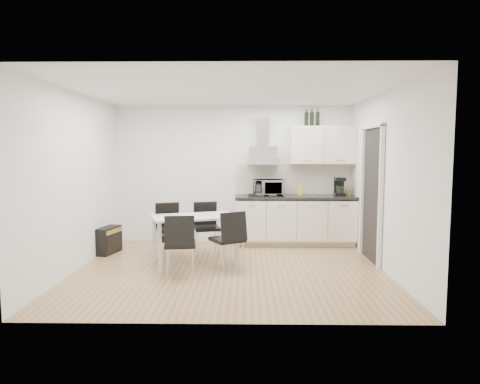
% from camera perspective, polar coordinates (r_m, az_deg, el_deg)
% --- Properties ---
extents(ground, '(4.50, 4.50, 0.00)m').
position_cam_1_polar(ground, '(6.42, -1.38, -10.28)').
color(ground, tan).
rests_on(ground, ground).
extents(wall_back, '(4.50, 0.10, 2.60)m').
position_cam_1_polar(wall_back, '(8.19, -0.85, 2.38)').
color(wall_back, white).
rests_on(wall_back, ground).
extents(wall_front, '(4.50, 0.10, 2.60)m').
position_cam_1_polar(wall_front, '(4.21, -2.51, -0.61)').
color(wall_front, white).
rests_on(wall_front, ground).
extents(wall_left, '(0.10, 4.00, 2.60)m').
position_cam_1_polar(wall_left, '(6.68, -21.09, 1.30)').
color(wall_left, white).
rests_on(wall_left, ground).
extents(wall_right, '(0.10, 4.00, 2.60)m').
position_cam_1_polar(wall_right, '(6.51, 18.81, 1.27)').
color(wall_right, white).
rests_on(wall_right, ground).
extents(ceiling, '(4.50, 4.50, 0.00)m').
position_cam_1_polar(ceiling, '(6.24, -1.44, 13.36)').
color(ceiling, white).
rests_on(ceiling, wall_back).
extents(doorway, '(0.08, 1.04, 2.10)m').
position_cam_1_polar(doorway, '(7.04, 17.06, -0.42)').
color(doorway, white).
rests_on(doorway, ground).
extents(kitchenette, '(2.22, 0.64, 2.52)m').
position_cam_1_polar(kitchenette, '(8.02, 7.63, -1.10)').
color(kitchenette, beige).
rests_on(kitchenette, ground).
extents(dining_table, '(1.44, 1.11, 0.75)m').
position_cam_1_polar(dining_table, '(6.65, -6.06, -3.95)').
color(dining_table, white).
rests_on(dining_table, ground).
extents(chair_far_left, '(0.59, 0.62, 0.88)m').
position_cam_1_polar(chair_far_left, '(7.20, -9.40, -5.03)').
color(chair_far_left, black).
rests_on(chair_far_left, ground).
extents(chair_far_right, '(0.55, 0.59, 0.88)m').
position_cam_1_polar(chair_far_right, '(7.24, -4.44, -4.91)').
color(chair_far_right, black).
rests_on(chair_far_right, ground).
extents(chair_near_left, '(0.50, 0.55, 0.88)m').
position_cam_1_polar(chair_near_left, '(6.06, -8.00, -7.01)').
color(chair_near_left, black).
rests_on(chair_near_left, ground).
extents(chair_near_right, '(0.64, 0.66, 0.88)m').
position_cam_1_polar(chair_near_right, '(6.32, -1.73, -6.44)').
color(chair_near_right, black).
rests_on(chair_near_right, ground).
extents(guitar_amp, '(0.35, 0.58, 0.45)m').
position_cam_1_polar(guitar_amp, '(7.68, -17.16, -6.15)').
color(guitar_amp, black).
rests_on(guitar_amp, ground).
extents(floor_speaker, '(0.18, 0.16, 0.26)m').
position_cam_1_polar(floor_speaker, '(8.39, -10.24, -5.69)').
color(floor_speaker, black).
rests_on(floor_speaker, ground).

